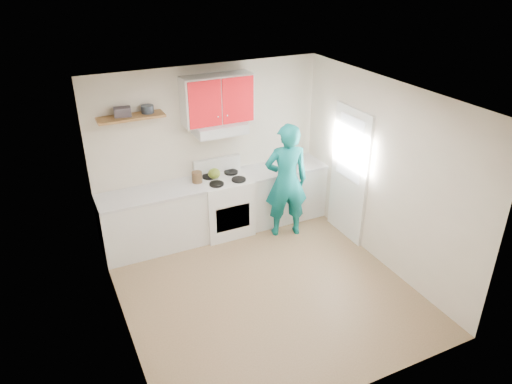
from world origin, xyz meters
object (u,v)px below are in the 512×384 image
kettle (214,173)px  person (286,181)px  stove (225,205)px  tin (147,109)px  crock (197,178)px

kettle → person: (0.96, -0.54, -0.09)m
stove → person: 1.05m
tin → crock: bearing=-13.6°
kettle → crock: bearing=-165.2°
stove → person: (0.83, -0.46, 0.45)m
tin → person: bearing=-20.0°
crock → person: bearing=-23.0°
tin → kettle: tin is taller
person → crock: bearing=-7.5°
stove → tin: (-1.01, 0.21, 1.63)m
stove → kettle: 0.56m
tin → crock: 1.26m
stove → person: bearing=-29.0°
kettle → person: 1.10m
crock → person: (1.24, -0.52, -0.08)m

